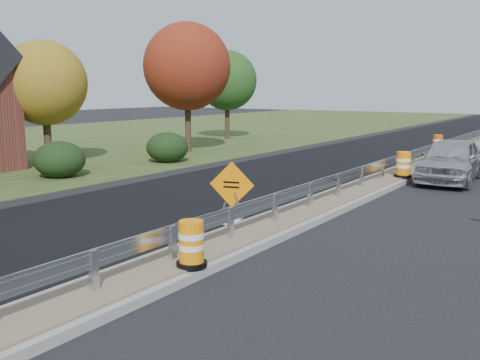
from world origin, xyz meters
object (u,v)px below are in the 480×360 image
Objects in this scene: barrel_median_mid at (403,165)px; car_silver at (451,160)px; caution_sign at (232,208)px; barrel_median_near at (191,244)px; barrel_median_far at (438,144)px.

barrel_median_mid is 2.00m from car_silver.
barrel_median_mid is at bearing -139.91° from car_silver.
caution_sign is 9.26m from barrel_median_mid.
barrel_median_near is 12.89m from barrel_median_mid.
caution_sign reaches higher than barrel_median_far.
barrel_median_near is 22.20m from barrel_median_far.
barrel_median_near is (1.74, -3.79, 0.22)m from caution_sign.
car_silver is (2.55, -7.91, 0.18)m from barrel_median_far.
barrel_median_near is 0.90× the size of barrel_median_mid.
caution_sign is 4.18m from barrel_median_near.
caution_sign is 18.39m from barrel_median_far.
barrel_median_far is at bearing 104.47° from car_silver.
barrel_median_near is 14.33m from car_silver.
car_silver is (3.18, 10.46, 0.42)m from caution_sign.
barrel_median_mid is at bearing 90.00° from barrel_median_near.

